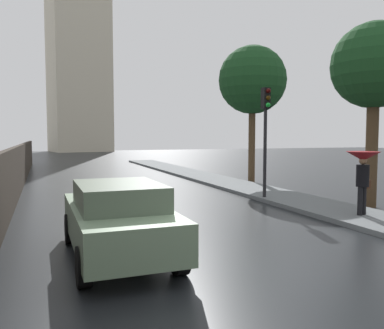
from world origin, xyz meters
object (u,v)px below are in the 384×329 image
Objects in this scene: traffic_light at (266,121)px; street_tree_far at (252,81)px; pedestrian_with_umbrella_near at (363,165)px; street_tree_mid at (374,67)px; car_green_near_kerb at (118,218)px.

traffic_light is 6.33m from street_tree_far.
pedestrian_with_umbrella_near is 3.84m from street_tree_mid.
car_green_near_kerb is 2.34× the size of pedestrian_with_umbrella_near.
street_tree_mid is 7.74m from street_tree_far.
pedestrian_with_umbrella_near is 10.02m from street_tree_far.
traffic_light reaches higher than car_green_near_kerb.
pedestrian_with_umbrella_near reaches higher than car_green_near_kerb.
street_tree_far is (2.42, 5.40, 2.25)m from traffic_light.
street_tree_mid is at bearing -88.27° from street_tree_far.
car_green_near_kerb is at bearing 174.39° from pedestrian_with_umbrella_near.
car_green_near_kerb is 14.19m from street_tree_far.
street_tree_mid is 0.88× the size of street_tree_far.
car_green_near_kerb is 10.01m from street_tree_mid.
traffic_light is at bearing -141.92° from car_green_near_kerb.
car_green_near_kerb is 0.69× the size of street_tree_mid.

